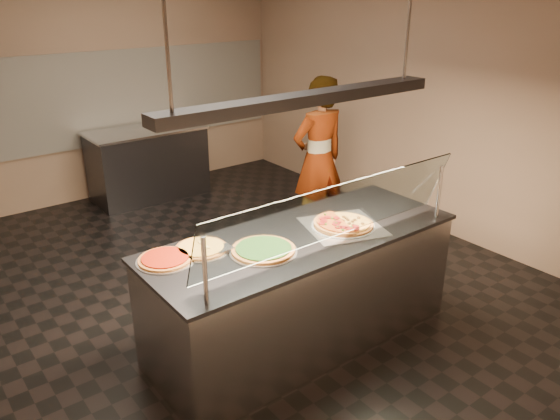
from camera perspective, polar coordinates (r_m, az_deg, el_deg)
ground at (r=5.48m, az=-4.66°, el=-6.89°), size 5.00×6.00×0.02m
wall_back at (r=7.59m, az=-17.86°, el=12.57°), size 5.00×0.02×3.00m
wall_right at (r=6.57m, az=13.94°, el=11.59°), size 0.02×6.00×3.00m
tile_band at (r=7.59m, az=-17.60°, el=11.07°), size 4.90×0.02×1.20m
serving_counter at (r=4.32m, az=2.32°, el=-8.19°), size 2.47×0.94×0.93m
sneeze_guard at (r=3.75m, az=5.84°, el=-0.27°), size 2.23×0.18×0.54m
perforated_tray at (r=4.26m, az=6.58°, el=-1.66°), size 0.71×0.71×0.01m
half_pizza_pepperoni at (r=4.18m, az=5.49°, el=-1.70°), size 0.36×0.51×0.05m
half_pizza_sausage at (r=4.32m, az=7.64°, el=-1.05°), size 0.36×0.51×0.04m
pizza_spinach at (r=3.85m, az=-1.78°, el=-4.13°), size 0.48×0.48×0.03m
pizza_cheese at (r=3.91m, az=-8.26°, el=-3.94°), size 0.39×0.39×0.03m
pizza_tomato at (r=3.80m, az=-11.92°, el=-5.04°), size 0.39×0.39×0.03m
pizza_spatula at (r=3.89m, az=-7.18°, el=-3.76°), size 0.17×0.23×0.02m
prep_table at (r=7.51m, az=-13.61°, el=4.77°), size 1.50×0.74×0.93m
worker at (r=5.98m, az=4.04°, el=5.25°), size 0.68×0.47×1.81m
heat_lamp_housing at (r=3.79m, az=2.67°, el=11.51°), size 2.30×0.18×0.08m
lamp_rod_left at (r=3.17m, az=-11.94°, el=18.89°), size 0.02×0.02×1.01m
lamp_rod_right at (r=4.43m, az=13.40°, el=19.67°), size 0.02×0.02×1.01m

